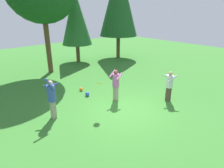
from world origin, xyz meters
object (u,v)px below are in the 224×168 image
(person_thrower, at_px, (52,96))
(person_catcher, at_px, (169,84))
(tree_right, at_px, (76,17))
(tree_far_right, at_px, (119,0))
(person_bystander, at_px, (116,83))
(frisbee, at_px, (100,84))
(ball_orange, at_px, (81,89))
(ball_blue, at_px, (87,94))

(person_thrower, height_order, person_catcher, person_thrower)
(tree_right, height_order, tree_far_right, tree_far_right)
(person_bystander, height_order, tree_right, tree_right)
(frisbee, bearing_deg, ball_orange, 75.63)
(person_thrower, height_order, ball_orange, person_thrower)
(person_thrower, relative_size, person_catcher, 1.22)
(ball_blue, bearing_deg, person_thrower, -158.68)
(person_catcher, bearing_deg, ball_orange, -34.88)
(person_thrower, relative_size, ball_blue, 8.31)
(tree_far_right, bearing_deg, tree_right, 161.90)
(person_bystander, bearing_deg, person_thrower, -27.37)
(tree_right, bearing_deg, ball_orange, -120.95)
(ball_blue, distance_m, tree_right, 8.46)
(ball_orange, bearing_deg, frisbee, -104.37)
(person_thrower, distance_m, person_catcher, 5.70)
(person_bystander, height_order, ball_blue, person_bystander)
(person_catcher, bearing_deg, ball_blue, -27.10)
(person_bystander, height_order, frisbee, person_bystander)
(ball_orange, relative_size, tree_right, 0.03)
(person_catcher, relative_size, frisbee, 4.25)
(person_bystander, relative_size, ball_blue, 7.14)
(ball_orange, distance_m, tree_right, 7.76)
(ball_orange, bearing_deg, person_catcher, -56.47)
(person_thrower, xyz_separation_m, person_bystander, (3.21, -0.47, -0.06))
(person_thrower, relative_size, frisbee, 5.19)
(tree_right, relative_size, tree_far_right, 0.74)
(frisbee, distance_m, tree_right, 9.84)
(ball_orange, height_order, tree_far_right, tree_far_right)
(frisbee, xyz_separation_m, ball_blue, (0.55, 1.88, -1.29))
(person_thrower, xyz_separation_m, tree_far_right, (9.78, 6.40, 4.11))
(ball_blue, bearing_deg, frisbee, -106.39)
(person_thrower, bearing_deg, person_bystander, 18.66)
(tree_right, bearing_deg, person_thrower, -128.44)
(frisbee, bearing_deg, person_thrower, 152.94)
(person_catcher, bearing_deg, person_bystander, -20.29)
(frisbee, relative_size, ball_orange, 1.89)
(tree_far_right, bearing_deg, frisbee, -137.22)
(ball_orange, bearing_deg, person_thrower, -145.14)
(person_bystander, height_order, tree_far_right, tree_far_right)
(frisbee, height_order, tree_right, tree_right)
(person_bystander, distance_m, tree_far_right, 10.39)
(person_catcher, bearing_deg, frisbee, 0.00)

